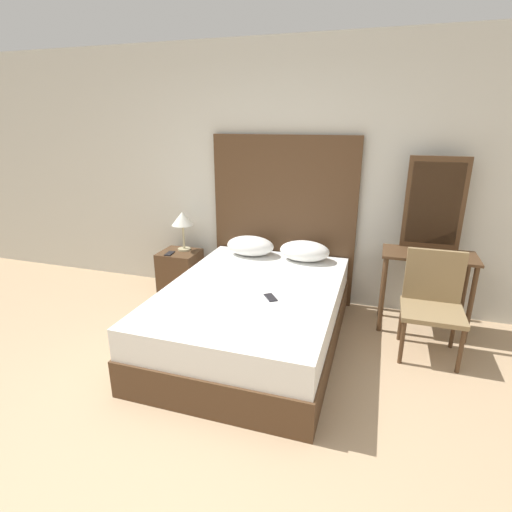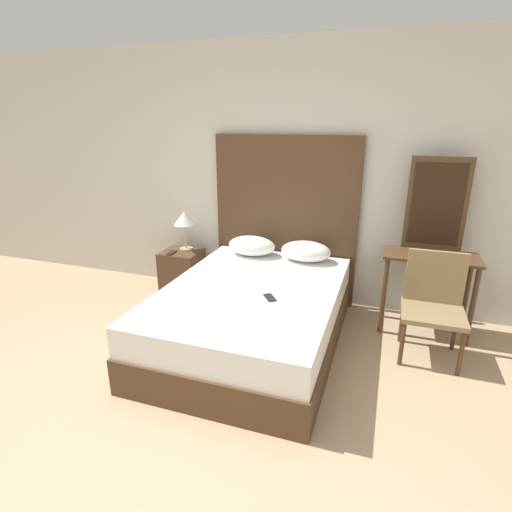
{
  "view_description": "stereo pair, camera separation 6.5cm",
  "coord_description": "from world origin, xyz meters",
  "px_view_note": "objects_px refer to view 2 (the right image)",
  "views": [
    {
      "loc": [
        0.99,
        -1.49,
        1.92
      ],
      "look_at": [
        -0.01,
        1.64,
        0.8
      ],
      "focal_mm": 28.0,
      "sensor_mm": 36.0,
      "label": 1
    },
    {
      "loc": [
        1.05,
        -1.47,
        1.92
      ],
      "look_at": [
        -0.01,
        1.64,
        0.8
      ],
      "focal_mm": 28.0,
      "sensor_mm": 36.0,
      "label": 2
    }
  ],
  "objects_px": {
    "nightstand": "(182,273)",
    "vanity_desk": "(429,272)",
    "phone_on_nightstand": "(171,253)",
    "chair": "(434,300)",
    "table_lamp": "(185,220)",
    "phone_on_bed": "(270,298)",
    "bed": "(252,316)"
  },
  "relations": [
    {
      "from": "chair",
      "to": "table_lamp",
      "type": "bearing_deg",
      "value": 169.28
    },
    {
      "from": "bed",
      "to": "chair",
      "type": "relative_size",
      "value": 2.33
    },
    {
      "from": "bed",
      "to": "phone_on_bed",
      "type": "xyz_separation_m",
      "value": [
        0.21,
        -0.17,
        0.28
      ]
    },
    {
      "from": "nightstand",
      "to": "table_lamp",
      "type": "relative_size",
      "value": 1.16
    },
    {
      "from": "table_lamp",
      "to": "vanity_desk",
      "type": "height_order",
      "value": "table_lamp"
    },
    {
      "from": "bed",
      "to": "chair",
      "type": "height_order",
      "value": "chair"
    },
    {
      "from": "nightstand",
      "to": "phone_on_nightstand",
      "type": "bearing_deg",
      "value": -123.98
    },
    {
      "from": "table_lamp",
      "to": "phone_on_bed",
      "type": "bearing_deg",
      "value": -37.85
    },
    {
      "from": "phone_on_bed",
      "to": "phone_on_nightstand",
      "type": "height_order",
      "value": "phone_on_bed"
    },
    {
      "from": "bed",
      "to": "phone_on_bed",
      "type": "relative_size",
      "value": 12.75
    },
    {
      "from": "bed",
      "to": "table_lamp",
      "type": "bearing_deg",
      "value": 142.34
    },
    {
      "from": "table_lamp",
      "to": "phone_on_nightstand",
      "type": "xyz_separation_m",
      "value": [
        -0.09,
        -0.18,
        -0.35
      ]
    },
    {
      "from": "chair",
      "to": "bed",
      "type": "bearing_deg",
      "value": -166.46
    },
    {
      "from": "bed",
      "to": "nightstand",
      "type": "distance_m",
      "value": 1.36
    },
    {
      "from": "phone_on_bed",
      "to": "table_lamp",
      "type": "relative_size",
      "value": 0.37
    },
    {
      "from": "table_lamp",
      "to": "phone_on_nightstand",
      "type": "bearing_deg",
      "value": -117.43
    },
    {
      "from": "phone_on_nightstand",
      "to": "chair",
      "type": "relative_size",
      "value": 0.18
    },
    {
      "from": "table_lamp",
      "to": "phone_on_nightstand",
      "type": "height_order",
      "value": "table_lamp"
    },
    {
      "from": "bed",
      "to": "phone_on_bed",
      "type": "bearing_deg",
      "value": -38.83
    },
    {
      "from": "phone_on_nightstand",
      "to": "vanity_desk",
      "type": "xyz_separation_m",
      "value": [
        2.65,
        0.08,
        0.08
      ]
    },
    {
      "from": "phone_on_bed",
      "to": "phone_on_nightstand",
      "type": "xyz_separation_m",
      "value": [
        -1.4,
        0.84,
        -0.03
      ]
    },
    {
      "from": "bed",
      "to": "vanity_desk",
      "type": "distance_m",
      "value": 1.67
    },
    {
      "from": "nightstand",
      "to": "vanity_desk",
      "type": "bearing_deg",
      "value": -0.46
    },
    {
      "from": "nightstand",
      "to": "phone_on_nightstand",
      "type": "distance_m",
      "value": 0.29
    },
    {
      "from": "table_lamp",
      "to": "phone_on_nightstand",
      "type": "distance_m",
      "value": 0.4
    },
    {
      "from": "phone_on_bed",
      "to": "vanity_desk",
      "type": "height_order",
      "value": "vanity_desk"
    },
    {
      "from": "vanity_desk",
      "to": "chair",
      "type": "relative_size",
      "value": 0.93
    },
    {
      "from": "nightstand",
      "to": "table_lamp",
      "type": "height_order",
      "value": "table_lamp"
    },
    {
      "from": "phone_on_bed",
      "to": "chair",
      "type": "distance_m",
      "value": 1.38
    },
    {
      "from": "phone_on_bed",
      "to": "phone_on_nightstand",
      "type": "relative_size",
      "value": 1.04
    },
    {
      "from": "phone_on_nightstand",
      "to": "vanity_desk",
      "type": "bearing_deg",
      "value": 1.67
    },
    {
      "from": "nightstand",
      "to": "phone_on_nightstand",
      "type": "height_order",
      "value": "phone_on_nightstand"
    }
  ]
}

